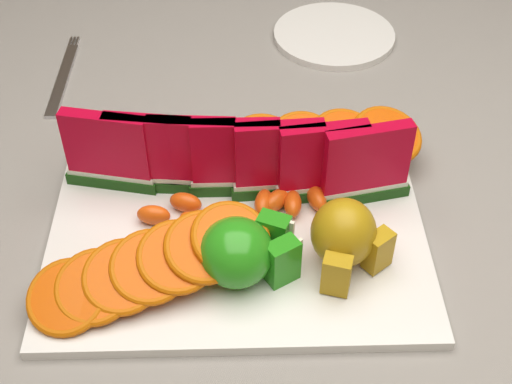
% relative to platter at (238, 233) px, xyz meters
% --- Properties ---
extents(table, '(1.40, 0.90, 0.75)m').
position_rel_platter_xyz_m(table, '(0.05, 0.06, -0.11)').
color(table, '#4E3320').
rests_on(table, ground).
extents(tablecloth, '(1.53, 1.03, 0.20)m').
position_rel_platter_xyz_m(tablecloth, '(0.05, 0.06, -0.05)').
color(tablecloth, gray).
rests_on(tablecloth, table).
extents(platter, '(0.40, 0.30, 0.01)m').
position_rel_platter_xyz_m(platter, '(0.00, 0.00, 0.00)').
color(platter, silver).
rests_on(platter, tablecloth).
extents(apple_cluster, '(0.11, 0.09, 0.07)m').
position_rel_platter_xyz_m(apple_cluster, '(0.01, -0.06, 0.04)').
color(apple_cluster, '#378C20').
rests_on(apple_cluster, platter).
extents(pear_cluster, '(0.09, 0.09, 0.07)m').
position_rel_platter_xyz_m(pear_cluster, '(0.11, -0.05, 0.04)').
color(pear_cluster, '#A28312').
rests_on(pear_cluster, platter).
extents(side_plate, '(0.22, 0.22, 0.01)m').
position_rel_platter_xyz_m(side_plate, '(0.15, 0.40, -0.00)').
color(side_plate, silver).
rests_on(side_plate, tablecloth).
extents(fork, '(0.02, 0.20, 0.00)m').
position_rel_platter_xyz_m(fork, '(-0.24, 0.31, -0.00)').
color(fork, silver).
rests_on(fork, tablecloth).
extents(watermelon_row, '(0.39, 0.07, 0.10)m').
position_rel_platter_xyz_m(watermelon_row, '(-0.00, 0.06, 0.05)').
color(watermelon_row, '#0D3811').
rests_on(watermelon_row, platter).
extents(orange_fan_front, '(0.26, 0.15, 0.06)m').
position_rel_platter_xyz_m(orange_fan_front, '(-0.08, -0.07, 0.04)').
color(orange_fan_front, '#F14A03').
rests_on(orange_fan_front, platter).
extents(orange_fan_back, '(0.39, 0.11, 0.05)m').
position_rel_platter_xyz_m(orange_fan_back, '(0.03, 0.12, 0.03)').
color(orange_fan_back, '#F14A03').
rests_on(orange_fan_back, platter).
extents(tangerine_segments, '(0.23, 0.08, 0.02)m').
position_rel_platter_xyz_m(tangerine_segments, '(0.01, 0.02, 0.02)').
color(tangerine_segments, orange).
rests_on(tangerine_segments, platter).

